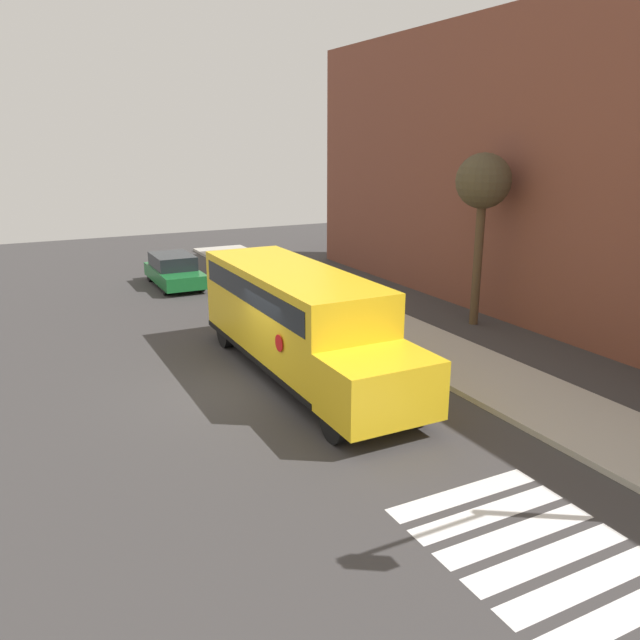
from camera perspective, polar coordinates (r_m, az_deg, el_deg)
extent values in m
plane|color=#3A3838|center=(16.97, -7.30, -6.40)|extent=(60.00, 60.00, 0.00)
cube|color=#B2ADA3|center=(19.91, 10.57, -2.87)|extent=(44.00, 3.00, 0.15)
cube|color=brown|center=(23.46, 24.32, 12.28)|extent=(32.00, 4.00, 10.91)
cube|color=white|center=(12.57, 12.93, -15.29)|extent=(0.50, 3.20, 0.01)
cube|color=white|center=(12.13, 15.12, -16.70)|extent=(0.50, 3.20, 0.01)
cube|color=white|center=(11.72, 17.50, -18.20)|extent=(0.50, 3.20, 0.01)
cube|color=white|center=(11.34, 20.10, -19.77)|extent=(0.50, 3.20, 0.01)
cube|color=white|center=(10.98, 22.93, -21.40)|extent=(0.50, 3.20, 0.01)
cube|color=white|center=(10.67, 26.00, -23.08)|extent=(0.50, 3.20, 0.01)
cube|color=yellow|center=(17.97, -2.74, 0.75)|extent=(7.83, 2.50, 2.51)
cube|color=yellow|center=(14.12, 5.45, -6.10)|extent=(1.82, 2.50, 1.38)
cube|color=black|center=(18.32, -2.69, -2.79)|extent=(7.83, 2.54, 0.16)
cube|color=black|center=(17.79, -2.77, 2.94)|extent=(7.21, 2.53, 0.64)
cylinder|color=red|center=(15.62, -3.78, -2.13)|extent=(0.44, 0.02, 0.44)
cylinder|color=black|center=(15.00, 8.72, -7.50)|extent=(1.00, 0.30, 1.00)
cylinder|color=black|center=(13.94, 1.37, -9.21)|extent=(1.00, 0.30, 1.00)
cylinder|color=black|center=(21.11, -3.07, -0.30)|extent=(1.00, 0.30, 1.00)
cylinder|color=black|center=(20.37, -8.63, -1.08)|extent=(1.00, 0.30, 1.00)
cube|color=#196B2D|center=(29.35, -13.13, 4.02)|extent=(4.48, 1.84, 0.59)
cube|color=#1E2328|center=(29.49, -13.34, 5.27)|extent=(2.51, 1.69, 0.62)
cylinder|color=black|center=(28.20, -10.79, 3.27)|extent=(0.64, 0.22, 0.64)
cylinder|color=black|center=(27.81, -13.95, 2.90)|extent=(0.64, 0.22, 0.64)
cylinder|color=black|center=(30.99, -12.35, 4.33)|extent=(0.64, 0.22, 0.64)
cylinder|color=black|center=(30.63, -15.25, 4.00)|extent=(0.64, 0.22, 0.64)
cylinder|color=brown|center=(22.96, 14.21, 5.12)|extent=(0.31, 0.31, 4.54)
sphere|color=#4C422D|center=(22.62, 14.71, 12.21)|extent=(1.90, 1.90, 1.90)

